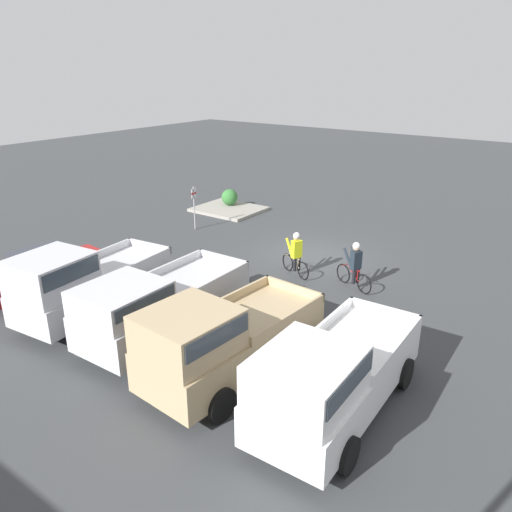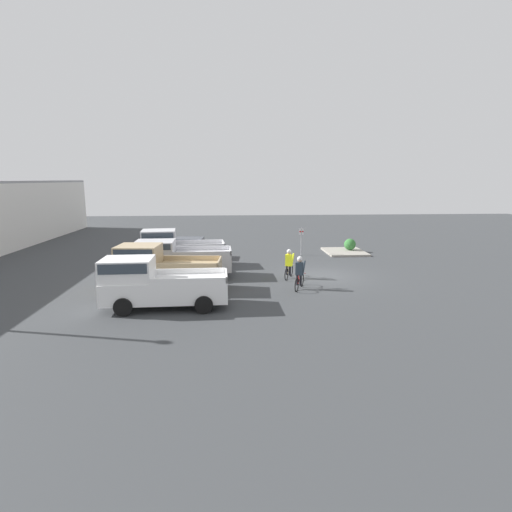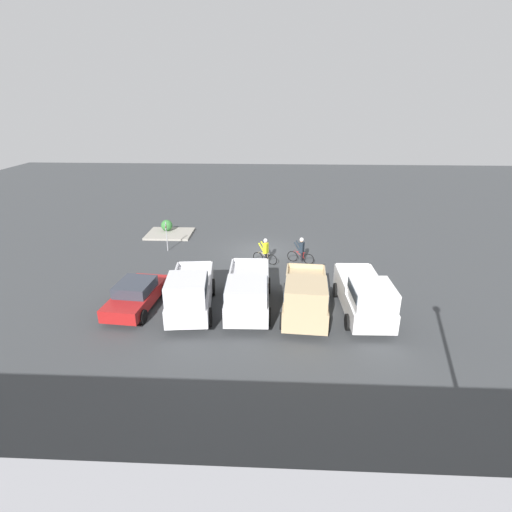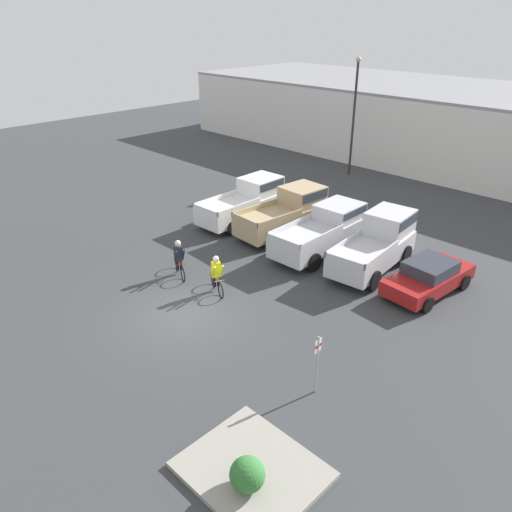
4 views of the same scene
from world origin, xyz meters
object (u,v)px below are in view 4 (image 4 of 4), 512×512
at_px(pickup_truck_0, 247,200).
at_px(pickup_truck_1, 288,211).
at_px(cyclist_1, 179,257).
at_px(shrub, 247,475).
at_px(sedan_0, 429,277).
at_px(lamppost, 354,110).
at_px(pickup_truck_3, 378,241).
at_px(fire_lane_sign, 317,359).
at_px(cyclist_0, 216,274).
at_px(pickup_truck_2, 324,230).

xyz_separation_m(pickup_truck_0, pickup_truck_1, (2.85, 0.20, 0.05)).
relative_size(cyclist_1, shrub, 1.94).
height_order(sedan_0, lamppost, lamppost).
distance_m(pickup_truck_3, fire_lane_sign, 9.35).
xyz_separation_m(cyclist_1, fire_lane_sign, (9.11, -1.74, 0.39)).
bearing_deg(sedan_0, pickup_truck_0, 177.77).
height_order(cyclist_1, shrub, cyclist_1).
height_order(pickup_truck_0, cyclist_1, pickup_truck_0).
distance_m(cyclist_0, lamppost, 19.00).
bearing_deg(pickup_truck_2, shrub, -59.65).
height_order(pickup_truck_0, fire_lane_sign, pickup_truck_0).
height_order(sedan_0, fire_lane_sign, fire_lane_sign).
height_order(pickup_truck_2, sedan_0, pickup_truck_2).
bearing_deg(pickup_truck_3, fire_lane_sign, -68.85).
height_order(pickup_truck_2, shrub, pickup_truck_2).
relative_size(cyclist_1, lamppost, 0.22).
relative_size(cyclist_0, fire_lane_sign, 0.81).
height_order(pickup_truck_0, pickup_truck_3, pickup_truck_3).
xyz_separation_m(pickup_truck_0, lamppost, (-0.86, 11.09, 3.45)).
distance_m(pickup_truck_1, shrub, 16.19).
relative_size(pickup_truck_2, sedan_0, 1.21).
xyz_separation_m(pickup_truck_1, fire_lane_sign, (8.88, -8.76, 0.09)).
height_order(pickup_truck_3, shrub, pickup_truck_3).
bearing_deg(shrub, lamppost, 120.00).
distance_m(pickup_truck_2, lamppost, 13.53).
bearing_deg(pickup_truck_3, lamppost, 130.14).
bearing_deg(cyclist_1, lamppost, 101.01).
bearing_deg(cyclist_0, pickup_truck_0, 126.53).
relative_size(pickup_truck_1, pickup_truck_3, 0.98).
relative_size(pickup_truck_1, lamppost, 0.65).
height_order(pickup_truck_2, pickup_truck_3, pickup_truck_3).
height_order(pickup_truck_0, sedan_0, pickup_truck_0).
xyz_separation_m(cyclist_0, shrub, (7.89, -5.94, -0.26)).
bearing_deg(fire_lane_sign, cyclist_1, 169.18).
bearing_deg(cyclist_1, sedan_0, 36.62).
height_order(pickup_truck_1, shrub, pickup_truck_1).
bearing_deg(fire_lane_sign, sedan_0, 93.65).
relative_size(fire_lane_sign, lamppost, 0.26).
xyz_separation_m(pickup_truck_2, lamppost, (-6.47, 11.37, 3.46)).
bearing_deg(pickup_truck_2, fire_lane_sign, -53.50).
relative_size(pickup_truck_2, lamppost, 0.68).
distance_m(cyclist_1, shrub, 11.68).
distance_m(pickup_truck_0, cyclist_0, 8.25).
height_order(pickup_truck_3, fire_lane_sign, pickup_truck_3).
bearing_deg(shrub, sedan_0, 97.43).
bearing_deg(cyclist_0, shrub, -36.96).
relative_size(pickup_truck_0, pickup_truck_3, 1.01).
xyz_separation_m(sedan_0, shrub, (1.58, -12.12, -0.13)).
bearing_deg(pickup_truck_2, sedan_0, -1.61).
relative_size(pickup_truck_3, cyclist_0, 3.13).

